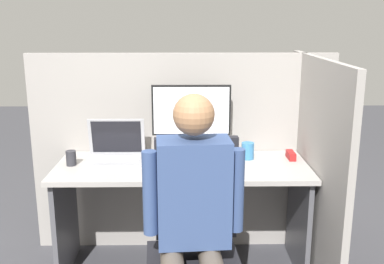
# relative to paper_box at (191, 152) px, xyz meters

# --- Properties ---
(cubicle_panel_back) EXTENTS (2.08, 0.04, 1.39)m
(cubicle_panel_back) POSITION_rel_paper_box_xyz_m (-0.06, 0.17, -0.06)
(cubicle_panel_back) COLOR gray
(cubicle_panel_back) RESTS_ON ground
(cubicle_panel_right) EXTENTS (0.04, 1.23, 1.39)m
(cubicle_panel_right) POSITION_rel_paper_box_xyz_m (0.76, -0.22, -0.06)
(cubicle_panel_right) COLOR gray
(cubicle_panel_right) RESTS_ON ground
(desk) EXTENTS (1.58, 0.61, 0.72)m
(desk) POSITION_rel_paper_box_xyz_m (-0.06, -0.16, -0.20)
(desk) COLOR #9E9993
(desk) RESTS_ON ground
(paper_box) EXTENTS (0.34, 0.22, 0.07)m
(paper_box) POSITION_rel_paper_box_xyz_m (0.00, 0.00, 0.00)
(paper_box) COLOR white
(paper_box) RESTS_ON desk
(monitor) EXTENTS (0.51, 0.21, 0.41)m
(monitor) POSITION_rel_paper_box_xyz_m (0.00, 0.00, 0.25)
(monitor) COLOR black
(monitor) RESTS_ON paper_box
(laptop) EXTENTS (0.36, 0.25, 0.27)m
(laptop) POSITION_rel_paper_box_xyz_m (-0.49, -0.07, 0.02)
(laptop) COLOR #99999E
(laptop) RESTS_ON desk
(mouse) EXTENTS (0.06, 0.05, 0.04)m
(mouse) POSITION_rel_paper_box_xyz_m (-0.25, -0.24, -0.02)
(mouse) COLOR gray
(mouse) RESTS_ON desk
(stapler) EXTENTS (0.04, 0.12, 0.05)m
(stapler) POSITION_rel_paper_box_xyz_m (0.65, -0.05, -0.01)
(stapler) COLOR #A31919
(stapler) RESTS_ON desk
(carrot_toy) EXTENTS (0.04, 0.12, 0.04)m
(carrot_toy) POSITION_rel_paper_box_xyz_m (0.05, -0.31, -0.02)
(carrot_toy) COLOR orange
(carrot_toy) RESTS_ON desk
(office_chair) EXTENTS (0.53, 0.57, 1.01)m
(office_chair) POSITION_rel_paper_box_xyz_m (0.01, -0.76, -0.24)
(office_chair) COLOR black
(office_chair) RESTS_ON ground
(person) EXTENTS (0.48, 0.45, 1.28)m
(person) POSITION_rel_paper_box_xyz_m (-0.00, -0.92, -0.02)
(person) COLOR brown
(person) RESTS_ON ground
(coffee_mug) EXTENTS (0.08, 0.08, 0.11)m
(coffee_mug) POSITION_rel_paper_box_xyz_m (0.37, -0.04, 0.02)
(coffee_mug) COLOR teal
(coffee_mug) RESTS_ON desk
(pen_cup) EXTENTS (0.06, 0.06, 0.09)m
(pen_cup) POSITION_rel_paper_box_xyz_m (-0.75, -0.16, 0.01)
(pen_cup) COLOR #28282D
(pen_cup) RESTS_ON desk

